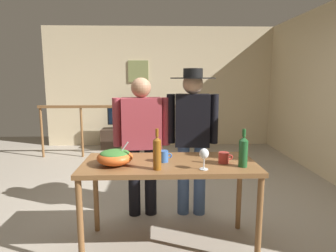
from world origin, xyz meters
name	(u,v)px	position (x,y,z in m)	size (l,w,h in m)	color
ground_plane	(163,209)	(0.00, 0.00, 0.00)	(8.67, 8.67, 0.00)	#9E9384
back_wall	(160,87)	(0.00, 3.33, 1.31)	(5.04, 0.10, 2.61)	beige
side_wall_right	(333,92)	(2.52, 1.00, 1.31)	(0.10, 5.00, 2.61)	beige
framed_picture	(138,71)	(-0.48, 3.27, 1.66)	(0.44, 0.03, 0.47)	#828A50
stair_railing	(148,122)	(-0.23, 2.32, 0.67)	(3.12, 0.10, 1.05)	brown
tv_console	(123,139)	(-0.81, 2.98, 0.21)	(0.90, 0.40, 0.43)	#38281E
flat_screen_tv	(122,116)	(-0.81, 2.95, 0.70)	(0.62, 0.12, 0.47)	black
serving_table	(169,171)	(0.05, -0.75, 0.71)	(1.50, 0.66, 0.79)	brown
salad_bowl	(115,156)	(-0.41, -0.82, 0.86)	(0.30, 0.30, 0.20)	#DB5B23
wine_glass	(204,155)	(0.32, -0.97, 0.91)	(0.08, 0.08, 0.17)	silver
wine_bottle_green	(243,151)	(0.65, -0.90, 0.92)	(0.07, 0.07, 0.32)	#1E5628
wine_bottle_amber	(157,153)	(-0.05, -0.95, 0.93)	(0.07, 0.07, 0.33)	brown
mug_blue	(163,156)	(0.00, -0.74, 0.84)	(0.12, 0.08, 0.10)	#3866B2
mug_red	(224,158)	(0.52, -0.80, 0.84)	(0.12, 0.09, 0.09)	#B7332D
person_standing_left	(142,136)	(-0.22, -0.12, 0.89)	(0.61, 0.25, 1.52)	black
person_standing_right	(192,130)	(0.32, -0.12, 0.95)	(0.55, 0.47, 1.61)	#3D5684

